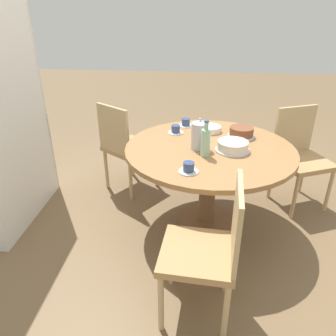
# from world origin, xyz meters

# --- Properties ---
(ground_plane) EXTENTS (14.00, 14.00, 0.00)m
(ground_plane) POSITION_xyz_m (0.00, 0.00, 0.00)
(ground_plane) COLOR brown
(dining_table) EXTENTS (1.33, 1.33, 0.70)m
(dining_table) POSITION_xyz_m (0.00, 0.00, 0.58)
(dining_table) COLOR brown
(dining_table) RESTS_ON ground_plane
(chair_a) EXTENTS (0.45, 0.45, 0.90)m
(chair_a) POSITION_xyz_m (-0.93, 0.01, 0.49)
(chair_a) COLOR tan
(chair_a) RESTS_ON ground_plane
(chair_b) EXTENTS (0.55, 0.55, 0.90)m
(chair_b) POSITION_xyz_m (0.42, -0.83, 0.49)
(chair_b) COLOR tan
(chair_b) RESTS_ON ground_plane
(chair_c) EXTENTS (0.59, 0.59, 0.90)m
(chair_c) POSITION_xyz_m (0.49, 0.79, 0.49)
(chair_c) COLOR tan
(chair_c) RESTS_ON ground_plane
(bookshelf) EXTENTS (1.01, 0.28, 1.84)m
(bookshelf) POSITION_xyz_m (-0.04, 1.63, 0.93)
(bookshelf) COLOR silver
(bookshelf) RESTS_ON ground_plane
(coffee_pot) EXTENTS (0.13, 0.13, 0.25)m
(coffee_pot) POSITION_xyz_m (-0.03, 0.09, 0.82)
(coffee_pot) COLOR silver
(coffee_pot) RESTS_ON dining_table
(water_bottle) EXTENTS (0.07, 0.07, 0.27)m
(water_bottle) POSITION_xyz_m (-0.16, 0.04, 0.82)
(water_bottle) COLOR #99C6A3
(water_bottle) RESTS_ON dining_table
(cake_main) EXTENTS (0.26, 0.26, 0.08)m
(cake_main) POSITION_xyz_m (-0.05, -0.17, 0.74)
(cake_main) COLOR silver
(cake_main) RESTS_ON dining_table
(cake_second) EXTENTS (0.23, 0.23, 0.08)m
(cake_second) POSITION_xyz_m (0.25, -0.26, 0.74)
(cake_second) COLOR silver
(cake_second) RESTS_ON dining_table
(cup_a) EXTENTS (0.14, 0.14, 0.07)m
(cup_a) POSITION_xyz_m (-0.44, 0.15, 0.73)
(cup_a) COLOR silver
(cup_a) RESTS_ON dining_table
(cup_b) EXTENTS (0.14, 0.14, 0.07)m
(cup_b) POSITION_xyz_m (0.29, 0.29, 0.73)
(cup_b) COLOR silver
(cup_b) RESTS_ON dining_table
(cup_c) EXTENTS (0.14, 0.14, 0.07)m
(cup_c) POSITION_xyz_m (0.48, 0.21, 0.73)
(cup_c) COLOR silver
(cup_c) RESTS_ON dining_table
(plate_stack) EXTENTS (0.19, 0.19, 0.05)m
(plate_stack) POSITION_xyz_m (0.35, -0.01, 0.73)
(plate_stack) COLOR white
(plate_stack) RESTS_ON dining_table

